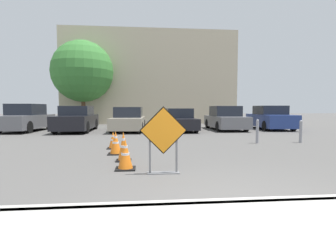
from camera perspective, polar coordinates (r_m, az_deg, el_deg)
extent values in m
plane|color=#565451|center=(13.56, 0.85, -1.93)|extent=(96.00, 96.00, 0.00)
cube|color=#ADAAA3|center=(3.11, 25.65, -21.82)|extent=(22.28, 2.03, 0.14)
cube|color=#ADAAA3|center=(3.95, 17.71, -15.98)|extent=(22.28, 0.20, 0.14)
cube|color=black|center=(5.50, -1.01, -0.94)|extent=(1.01, 0.03, 1.01)
cube|color=orange|center=(5.49, -1.00, -0.95)|extent=(0.95, 0.03, 0.95)
cube|color=slate|center=(5.70, -1.04, -10.16)|extent=(0.69, 0.20, 0.02)
cube|color=slate|center=(5.59, -3.97, -5.68)|extent=(0.04, 0.04, 0.93)
cube|color=slate|center=(5.63, 1.86, -5.60)|extent=(0.04, 0.04, 0.93)
cube|color=black|center=(6.14, -9.24, -9.14)|extent=(0.45, 0.45, 0.03)
cone|color=orange|center=(6.07, -9.28, -5.90)|extent=(0.34, 0.34, 0.67)
cylinder|color=white|center=(6.05, -9.29, -4.51)|extent=(0.11, 0.11, 0.06)
cylinder|color=white|center=(6.07, -9.27, -6.02)|extent=(0.19, 0.19, 0.06)
cube|color=black|center=(7.07, -9.63, -7.39)|extent=(0.39, 0.39, 0.03)
cone|color=orange|center=(7.01, -9.67, -4.25)|extent=(0.29, 0.29, 0.75)
cylinder|color=white|center=(6.98, -9.69, -2.91)|extent=(0.09, 0.09, 0.07)
cylinder|color=white|center=(7.01, -9.67, -4.38)|extent=(0.16, 0.16, 0.07)
cube|color=black|center=(8.12, -11.30, -5.93)|extent=(0.46, 0.46, 0.03)
cone|color=orange|center=(8.07, -11.33, -3.47)|extent=(0.34, 0.34, 0.67)
cylinder|color=white|center=(8.05, -11.35, -2.43)|extent=(0.11, 0.11, 0.06)
cylinder|color=white|center=(8.07, -11.33, -3.57)|extent=(0.19, 0.19, 0.06)
cube|color=black|center=(9.23, -11.82, -4.74)|extent=(0.41, 0.41, 0.03)
cone|color=orange|center=(9.19, -11.85, -2.92)|extent=(0.30, 0.30, 0.56)
cylinder|color=white|center=(9.18, -11.86, -2.16)|extent=(0.10, 0.10, 0.05)
cylinder|color=white|center=(9.19, -11.85, -2.99)|extent=(0.17, 0.17, 0.05)
cube|color=slate|center=(17.81, -28.56, 0.86)|extent=(2.05, 4.46, 0.78)
cube|color=#1E232D|center=(17.89, -28.48, 3.19)|extent=(1.70, 2.10, 0.66)
cylinder|color=black|center=(16.25, -28.06, -0.23)|extent=(0.24, 0.68, 0.67)
cylinder|color=black|center=(18.71, -24.43, 0.39)|extent=(0.24, 0.68, 0.67)
cylinder|color=black|center=(19.40, -28.94, 0.36)|extent=(0.24, 0.68, 0.67)
cube|color=black|center=(16.50, -19.23, 0.90)|extent=(1.89, 4.66, 0.77)
cube|color=#1E232D|center=(16.59, -19.19, 3.19)|extent=(1.64, 2.15, 0.55)
cylinder|color=black|center=(14.93, -17.30, -0.25)|extent=(0.21, 0.68, 0.68)
cylinder|color=black|center=(15.34, -23.48, -0.29)|extent=(0.21, 0.68, 0.68)
cylinder|color=black|center=(17.76, -15.52, 0.43)|extent=(0.21, 0.68, 0.68)
cylinder|color=black|center=(18.10, -20.79, 0.39)|extent=(0.21, 0.68, 0.68)
cube|color=#A39984|center=(16.00, -8.56, 0.72)|extent=(2.00, 4.49, 0.66)
cube|color=#1E232D|center=(16.08, -8.55, 3.01)|extent=(1.67, 2.10, 0.61)
cylinder|color=black|center=(14.59, -5.88, -0.33)|extent=(0.23, 0.62, 0.61)
cylinder|color=black|center=(14.77, -12.27, -0.34)|extent=(0.23, 0.62, 0.61)
cylinder|color=black|center=(17.31, -5.39, 0.36)|extent=(0.23, 0.62, 0.61)
cylinder|color=black|center=(17.46, -10.79, 0.34)|extent=(0.23, 0.62, 0.61)
cube|color=black|center=(16.14, 2.36, 0.72)|extent=(1.78, 4.55, 0.62)
cube|color=#1E232D|center=(16.23, 2.30, 2.84)|extent=(1.54, 2.10, 0.57)
cylinder|color=black|center=(14.91, 6.17, -0.24)|extent=(0.21, 0.61, 0.61)
cylinder|color=black|center=(14.66, 0.08, -0.29)|extent=(0.21, 0.61, 0.61)
cylinder|color=black|center=(17.66, 4.24, 0.44)|extent=(0.21, 0.61, 0.61)
cylinder|color=black|center=(17.45, -0.91, 0.40)|extent=(0.21, 0.61, 0.61)
cube|color=slate|center=(17.13, 12.40, 0.95)|extent=(1.87, 4.32, 0.70)
cube|color=#1E232D|center=(17.22, 12.33, 3.20)|extent=(1.62, 2.00, 0.64)
cylinder|color=black|center=(16.17, 16.63, -0.05)|extent=(0.21, 0.61, 0.61)
cylinder|color=black|center=(15.63, 10.90, -0.09)|extent=(0.21, 0.61, 0.61)
cylinder|color=black|center=(18.67, 13.63, 0.53)|extent=(0.21, 0.61, 0.61)
cylinder|color=black|center=(18.21, 8.63, 0.51)|extent=(0.21, 0.61, 0.61)
cube|color=navy|center=(18.41, 21.39, 1.13)|extent=(2.15, 4.36, 0.79)
cube|color=#1E232D|center=(18.49, 21.32, 3.26)|extent=(1.77, 2.06, 0.57)
cylinder|color=black|center=(17.60, 25.61, 0.05)|extent=(0.24, 0.63, 0.61)
cylinder|color=black|center=(16.88, 20.43, 0.04)|extent=(0.24, 0.63, 0.61)
cylinder|color=black|center=(19.97, 22.17, 0.57)|extent=(0.24, 0.63, 0.61)
cylinder|color=black|center=(19.34, 17.51, 0.58)|extent=(0.24, 0.63, 0.61)
cylinder|color=gray|center=(10.91, 18.86, -1.25)|extent=(0.11, 0.11, 0.89)
sphere|color=gray|center=(10.88, 18.92, 1.08)|extent=(0.12, 0.12, 0.12)
cylinder|color=gray|center=(11.78, 26.92, -1.21)|extent=(0.11, 0.11, 0.85)
sphere|color=gray|center=(11.75, 26.98, 0.85)|extent=(0.12, 0.12, 0.12)
cube|color=beige|center=(25.15, -3.97, 10.08)|extent=(15.21, 5.00, 8.12)
cylinder|color=#513823|center=(22.12, -17.93, 3.38)|extent=(0.32, 0.32, 2.46)
sphere|color=#387A33|center=(22.30, -18.10, 11.23)|extent=(4.84, 4.84, 4.84)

